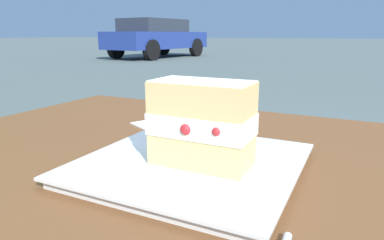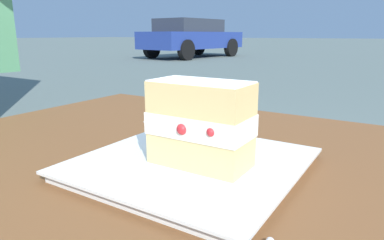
# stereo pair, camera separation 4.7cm
# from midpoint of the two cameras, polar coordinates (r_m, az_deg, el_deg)

# --- Properties ---
(dessert_plate) EXTENTS (0.29, 0.29, 0.02)m
(dessert_plate) POSITION_cam_midpoint_polar(r_m,az_deg,el_deg) (0.49, -2.77, -7.38)
(dessert_plate) COLOR white
(dessert_plate) RESTS_ON patio_table
(cake_slice) EXTENTS (0.13, 0.08, 0.11)m
(cake_slice) POSITION_cam_midpoint_polar(r_m,az_deg,el_deg) (0.45, -1.31, -0.59)
(cake_slice) COLOR #E0C17A
(cake_slice) RESTS_ON dessert_plate
(paper_napkin) EXTENTS (0.18, 0.17, 0.00)m
(paper_napkin) POSITION_cam_midpoint_polar(r_m,az_deg,el_deg) (0.71, -5.51, -1.08)
(paper_napkin) COLOR white
(paper_napkin) RESTS_ON patio_table
(parked_car_near) EXTENTS (2.35, 4.63, 1.44)m
(parked_car_near) POSITION_cam_midpoint_polar(r_m,az_deg,el_deg) (13.71, -5.96, 13.57)
(parked_car_near) COLOR navy
(parked_car_near) RESTS_ON ground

